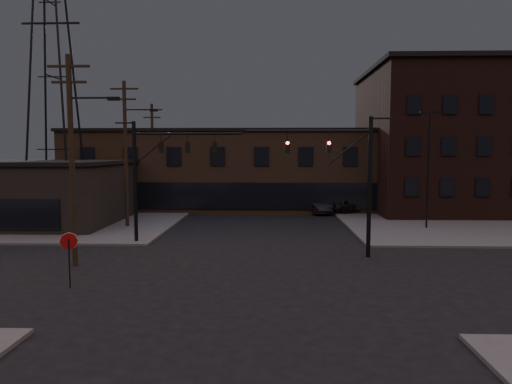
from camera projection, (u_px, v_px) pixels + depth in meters
ground at (252, 277)px, 21.95m from camera, size 140.00×140.00×0.00m
sidewalk_ne at (494, 215)px, 43.13m from camera, size 30.00×30.00×0.15m
sidewalk_nw at (37, 213)px, 44.57m from camera, size 30.00×30.00×0.15m
building_row at (263, 171)px, 49.48m from camera, size 40.00×12.00×8.00m
building_right at (478, 142)px, 46.51m from camera, size 22.00×16.00×14.00m
building_left at (23, 194)px, 38.32m from camera, size 16.00×12.00×5.00m
traffic_signal_near at (350, 171)px, 25.83m from camera, size 7.12×0.24×8.00m
traffic_signal_far at (154, 167)px, 29.70m from camera, size 7.12×0.24×8.00m
stop_sign at (69, 247)px, 20.08m from camera, size 0.72×0.33×2.48m
utility_pole_near at (73, 155)px, 23.74m from camera, size 3.70×0.28×11.00m
utility_pole_mid at (126, 151)px, 35.70m from camera, size 3.70×0.28×11.50m
utility_pole_far at (153, 154)px, 47.71m from camera, size 2.20×0.28×11.00m
transmission_tower at (53, 77)px, 39.37m from camera, size 7.00×7.00×25.00m
lot_light_a at (428, 159)px, 34.99m from camera, size 1.50×0.28×9.14m
lot_light_b at (478, 158)px, 39.77m from camera, size 1.50×0.28×9.14m
parked_car_lot_a at (354, 204)px, 44.21m from camera, size 4.93×2.75×1.59m
parked_car_lot_b at (453, 209)px, 41.40m from camera, size 5.25×3.18×1.42m
car_crossing at (316, 205)px, 44.81m from camera, size 2.97×5.17×1.61m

